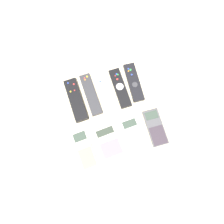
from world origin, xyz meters
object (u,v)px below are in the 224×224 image
remote_3 (120,88)px  remote_4 (134,82)px  calculator_2 (134,135)px  calculator_3 (155,127)px  remote_2 (106,92)px  calculator_1 (109,142)px  calculator_0 (84,149)px  remote_0 (76,100)px  remote_1 (91,94)px

remote_3 → remote_4: size_ratio=1.01×
calculator_2 → calculator_3: (0.09, 0.00, -0.00)m
remote_2 → calculator_1: 0.21m
remote_3 → calculator_0: 0.29m
remote_3 → remote_4: bearing=6.5°
remote_0 → remote_2: bearing=-2.3°
remote_4 → calculator_1: same height
remote_0 → remote_2: 0.13m
remote_1 → calculator_2: remote_1 is taller
remote_3 → calculator_0: remote_3 is taller
remote_4 → remote_0: bearing=-175.2°
remote_4 → calculator_3: 0.21m
calculator_1 → remote_1: bearing=89.6°
remote_3 → calculator_2: bearing=-92.8°
calculator_0 → remote_4: bearing=33.2°
remote_4 → calculator_0: remote_4 is taller
remote_1 → calculator_2: bearing=-63.3°
calculator_0 → calculator_2: size_ratio=1.14×
calculator_2 → remote_2: bearing=101.5°
remote_0 → remote_3: (0.19, -0.00, -0.00)m
remote_0 → calculator_1: bearing=-70.9°
remote_1 → remote_4: size_ratio=1.06×
remote_0 → remote_4: 0.25m
calculator_0 → calculator_1: size_ratio=1.23×
remote_2 → calculator_3: bearing=-54.4°
calculator_2 → remote_0: bearing=128.2°
remote_4 → calculator_2: bearing=-105.4°
remote_2 → calculator_0: remote_2 is taller
remote_1 → calculator_1: size_ratio=1.46×
remote_3 → calculator_2: 0.20m
remote_0 → calculator_2: size_ratio=1.35×
remote_4 → calculator_3: bearing=-81.1°
remote_1 → remote_3: remote_1 is taller
remote_0 → calculator_0: remote_0 is taller
remote_2 → calculator_1: size_ratio=1.29×
calculator_3 → remote_1: bearing=136.5°
remote_2 → calculator_0: 0.25m
remote_0 → calculator_3: size_ratio=1.23×
remote_1 → calculator_2: 0.24m
remote_1 → remote_2: bearing=-9.4°
remote_1 → remote_3: 0.13m
remote_0 → remote_3: 0.19m
remote_4 → remote_2: bearing=-173.4°
calculator_1 → calculator_3: calculator_1 is taller
remote_4 → calculator_0: (-0.28, -0.21, -0.00)m
remote_1 → remote_4: same height
remote_1 → calculator_2: (0.11, -0.21, -0.00)m
calculator_0 → calculator_2: bearing=-4.8°
remote_4 → calculator_1: size_ratio=1.37×
calculator_0 → remote_2: bearing=49.6°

